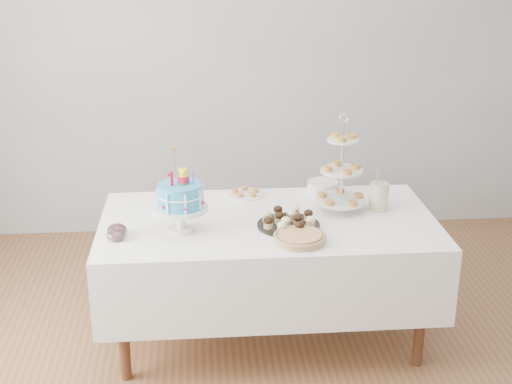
{
  "coord_description": "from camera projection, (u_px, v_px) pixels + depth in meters",
  "views": [
    {
      "loc": [
        -0.38,
        -3.45,
        2.34
      ],
      "look_at": [
        -0.07,
        0.3,
        0.94
      ],
      "focal_mm": 50.0,
      "sensor_mm": 36.0,
      "label": 1
    }
  ],
  "objects": [
    {
      "name": "pie",
      "position": [
        300.0,
        237.0,
        3.78
      ],
      "size": [
        0.28,
        0.28,
        0.04
      ],
      "color": "tan",
      "rests_on": "table"
    },
    {
      "name": "tiered_stand",
      "position": [
        342.0,
        171.0,
        4.12
      ],
      "size": [
        0.3,
        0.3,
        0.59
      ],
      "color": "silver",
      "rests_on": "table"
    },
    {
      "name": "jam_bowl_a",
      "position": [
        117.0,
        230.0,
        3.86
      ],
      "size": [
        0.11,
        0.11,
        0.07
      ],
      "color": "silver",
      "rests_on": "table"
    },
    {
      "name": "table",
      "position": [
        268.0,
        255.0,
        4.16
      ],
      "size": [
        1.92,
        1.02,
        0.77
      ],
      "color": "white",
      "rests_on": "floor"
    },
    {
      "name": "floor",
      "position": [
        273.0,
        364.0,
        4.07
      ],
      "size": [
        5.0,
        5.0,
        0.0
      ],
      "primitive_type": "plane",
      "color": "brown",
      "rests_on": "ground"
    },
    {
      "name": "cupcake_tray",
      "position": [
        289.0,
        220.0,
        3.98
      ],
      "size": [
        0.35,
        0.35,
        0.08
      ],
      "color": "black",
      "rests_on": "table"
    },
    {
      "name": "birthday_cake",
      "position": [
        181.0,
        209.0,
        3.88
      ],
      "size": [
        0.31,
        0.31,
        0.47
      ],
      "rotation": [
        0.0,
        0.0,
        0.25
      ],
      "color": "silver",
      "rests_on": "table"
    },
    {
      "name": "utensil_pitcher",
      "position": [
        379.0,
        195.0,
        4.19
      ],
      "size": [
        0.12,
        0.11,
        0.25
      ],
      "rotation": [
        0.0,
        0.0,
        0.25
      ],
      "color": "silver",
      "rests_on": "table"
    },
    {
      "name": "jam_bowl_b",
      "position": [
        116.0,
        235.0,
        3.8
      ],
      "size": [
        0.1,
        0.1,
        0.06
      ],
      "color": "silver",
      "rests_on": "table"
    },
    {
      "name": "pastry_plate",
      "position": [
        245.0,
        193.0,
        4.44
      ],
      "size": [
        0.23,
        0.23,
        0.03
      ],
      "color": "silver",
      "rests_on": "table"
    },
    {
      "name": "walls",
      "position": [
        275.0,
        136.0,
        3.6
      ],
      "size": [
        5.04,
        4.04,
        2.7
      ],
      "color": "gray",
      "rests_on": "floor"
    },
    {
      "name": "plate_stack",
      "position": [
        323.0,
        187.0,
        4.47
      ],
      "size": [
        0.2,
        0.2,
        0.08
      ],
      "color": "silver",
      "rests_on": "table"
    }
  ]
}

